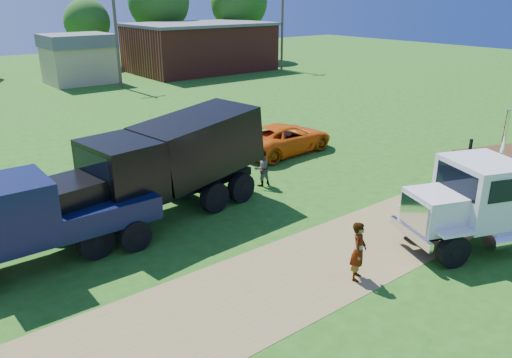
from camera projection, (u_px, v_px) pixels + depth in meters
ground at (374, 240)px, 17.77m from camera, size 140.00×140.00×0.00m
dirt_track at (374, 240)px, 17.76m from camera, size 120.00×4.20×0.01m
white_semi_tractor at (481, 203)px, 16.95m from camera, size 7.68×4.86×4.59m
black_dump_truck at (165, 162)px, 19.21m from camera, size 9.26×3.88×3.93m
navy_truck at (39, 219)px, 15.80m from camera, size 7.03×2.53×3.01m
orange_pickup at (285, 138)px, 27.48m from camera, size 5.96×3.07×1.61m
spectator_a at (359, 251)px, 15.07m from camera, size 0.83×0.75×1.89m
spectator_b at (262, 168)px, 22.64m from camera, size 0.82×0.64×1.65m
brick_building at (200, 47)px, 56.77m from camera, size 15.40×10.40×5.30m
tan_shed at (78, 58)px, 48.73m from camera, size 6.20×5.40×4.70m
utility_poles at (117, 36)px, 45.41m from camera, size 42.20×0.28×9.00m
tree_row at (72, 10)px, 55.67m from camera, size 56.74×14.91×11.25m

